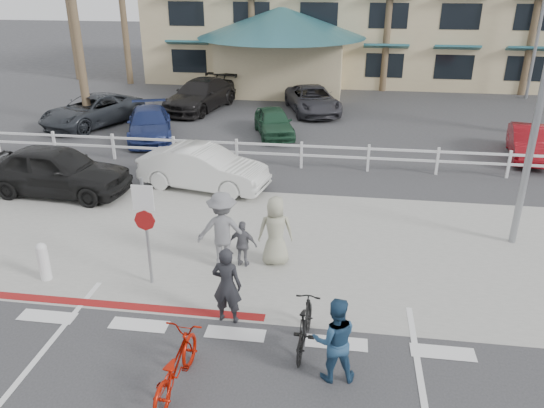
% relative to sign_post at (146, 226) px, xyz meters
% --- Properties ---
extents(ground, '(140.00, 140.00, 0.00)m').
position_rel_sign_post_xyz_m(ground, '(2.30, -2.20, -1.45)').
color(ground, '#333335').
extents(sidewalk_plaza, '(22.00, 7.00, 0.01)m').
position_rel_sign_post_xyz_m(sidewalk_plaza, '(2.30, 2.30, -1.44)').
color(sidewalk_plaza, gray).
rests_on(sidewalk_plaza, ground).
extents(cross_street, '(40.00, 5.00, 0.01)m').
position_rel_sign_post_xyz_m(cross_street, '(2.30, 6.30, -1.45)').
color(cross_street, '#333335').
rests_on(cross_street, ground).
extents(parking_lot, '(50.00, 16.00, 0.01)m').
position_rel_sign_post_xyz_m(parking_lot, '(2.30, 15.80, -1.45)').
color(parking_lot, '#333335').
rests_on(parking_lot, ground).
extents(curb_red, '(7.00, 0.25, 0.02)m').
position_rel_sign_post_xyz_m(curb_red, '(-0.70, -1.00, -1.44)').
color(curb_red, maroon).
rests_on(curb_red, ground).
extents(rail_fence, '(29.40, 0.16, 1.00)m').
position_rel_sign_post_xyz_m(rail_fence, '(2.80, 8.30, -0.95)').
color(rail_fence, silver).
rests_on(rail_fence, ground).
extents(sign_post, '(0.50, 0.10, 2.90)m').
position_rel_sign_post_xyz_m(sign_post, '(0.00, 0.00, 0.00)').
color(sign_post, gray).
rests_on(sign_post, ground).
extents(bollard_0, '(0.26, 0.26, 0.95)m').
position_rel_sign_post_xyz_m(bollard_0, '(-2.50, -0.20, -0.97)').
color(bollard_0, silver).
rests_on(bollard_0, ground).
extents(streetlight_1, '(0.60, 2.00, 9.50)m').
position_rel_sign_post_xyz_m(streetlight_1, '(14.30, 21.80, 3.30)').
color(streetlight_1, gray).
rests_on(streetlight_1, ground).
extents(bike_red, '(0.78, 1.91, 0.98)m').
position_rel_sign_post_xyz_m(bike_red, '(1.61, -3.20, -0.96)').
color(bike_red, '#9D1103').
rests_on(bike_red, ground).
extents(rider_red, '(0.65, 0.46, 1.68)m').
position_rel_sign_post_xyz_m(rider_red, '(2.06, -1.16, -0.61)').
color(rider_red, black).
rests_on(rider_red, ground).
extents(bike_black, '(0.59, 1.68, 0.99)m').
position_rel_sign_post_xyz_m(bike_black, '(3.69, -1.79, -0.96)').
color(bike_black, black).
rests_on(bike_black, ground).
extents(rider_black, '(0.87, 0.73, 1.61)m').
position_rel_sign_post_xyz_m(rider_black, '(4.26, -2.53, -0.64)').
color(rider_black, navy).
rests_on(rider_black, ground).
extents(pedestrian_a, '(1.32, 0.87, 1.93)m').
position_rel_sign_post_xyz_m(pedestrian_a, '(1.47, 1.01, -0.49)').
color(pedestrian_a, slate).
rests_on(pedestrian_a, ground).
extents(pedestrian_child, '(0.74, 0.40, 1.19)m').
position_rel_sign_post_xyz_m(pedestrian_child, '(1.95, 1.06, -0.85)').
color(pedestrian_child, slate).
rests_on(pedestrian_child, ground).
extents(pedestrian_b, '(0.94, 0.70, 1.75)m').
position_rel_sign_post_xyz_m(pedestrian_b, '(2.71, 1.32, -0.57)').
color(pedestrian_b, '#9B9A81').
rests_on(pedestrian_b, ground).
extents(car_white_sedan, '(4.47, 2.30, 1.40)m').
position_rel_sign_post_xyz_m(car_white_sedan, '(-0.31, 5.90, -0.75)').
color(car_white_sedan, silver).
rests_on(car_white_sedan, ground).
extents(car_red_compact, '(4.81, 2.20, 1.60)m').
position_rel_sign_post_xyz_m(car_red_compact, '(-4.83, 4.77, -0.65)').
color(car_red_compact, black).
rests_on(car_red_compact, ground).
extents(lot_car_0, '(4.13, 5.53, 1.40)m').
position_rel_sign_post_xyz_m(lot_car_0, '(-7.48, 12.83, -0.75)').
color(lot_car_0, '#272B30').
rests_on(lot_car_0, ground).
extents(lot_car_1, '(3.17, 4.76, 1.28)m').
position_rel_sign_post_xyz_m(lot_car_1, '(-4.10, 11.17, -0.81)').
color(lot_car_1, navy).
rests_on(lot_car_1, ground).
extents(lot_car_2, '(2.43, 3.82, 1.21)m').
position_rel_sign_post_xyz_m(lot_car_2, '(1.12, 12.34, -0.84)').
color(lot_car_2, '#1E462F').
rests_on(lot_car_2, ground).
extents(lot_car_3, '(1.88, 3.85, 1.21)m').
position_rel_sign_post_xyz_m(lot_car_3, '(11.22, 10.72, -0.84)').
color(lot_car_3, maroon).
rests_on(lot_car_3, ground).
extents(lot_car_4, '(3.30, 5.64, 1.53)m').
position_rel_sign_post_xyz_m(lot_car_4, '(-3.31, 16.53, -0.68)').
color(lot_car_4, black).
rests_on(lot_car_4, ground).
extents(lot_car_5, '(3.47, 5.15, 1.31)m').
position_rel_sign_post_xyz_m(lot_car_5, '(2.49, 16.76, -0.79)').
color(lot_car_5, '#34343A').
rests_on(lot_car_5, ground).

